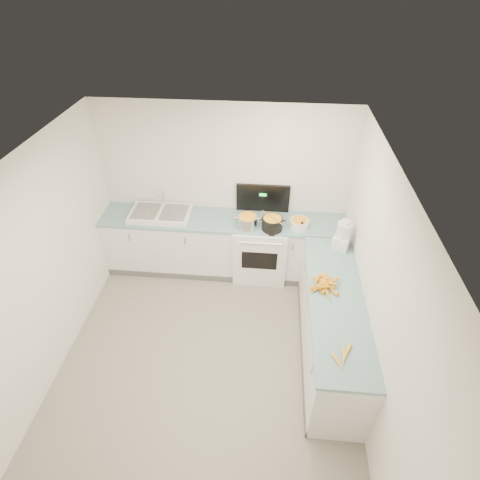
# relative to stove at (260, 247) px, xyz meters

# --- Properties ---
(floor) EXTENTS (3.50, 4.00, 0.00)m
(floor) POSITION_rel_stove_xyz_m (-0.55, -1.69, -0.47)
(floor) COLOR gray
(floor) RESTS_ON ground
(ceiling) EXTENTS (3.50, 4.00, 0.00)m
(ceiling) POSITION_rel_stove_xyz_m (-0.55, -1.69, 2.03)
(ceiling) COLOR white
(ceiling) RESTS_ON ground
(wall_back) EXTENTS (3.50, 0.00, 2.50)m
(wall_back) POSITION_rel_stove_xyz_m (-0.55, 0.31, 0.78)
(wall_back) COLOR white
(wall_back) RESTS_ON ground
(wall_left) EXTENTS (0.00, 4.00, 2.50)m
(wall_left) POSITION_rel_stove_xyz_m (-2.30, -1.69, 0.78)
(wall_left) COLOR white
(wall_left) RESTS_ON ground
(wall_right) EXTENTS (0.00, 4.00, 2.50)m
(wall_right) POSITION_rel_stove_xyz_m (1.20, -1.69, 0.78)
(wall_right) COLOR white
(wall_right) RESTS_ON ground
(counter_back) EXTENTS (3.50, 0.62, 0.94)m
(counter_back) POSITION_rel_stove_xyz_m (-0.55, 0.01, -0.00)
(counter_back) COLOR white
(counter_back) RESTS_ON ground
(counter_right) EXTENTS (0.62, 2.20, 0.94)m
(counter_right) POSITION_rel_stove_xyz_m (0.90, -1.39, -0.00)
(counter_right) COLOR white
(counter_right) RESTS_ON ground
(stove) EXTENTS (0.76, 0.65, 1.36)m
(stove) POSITION_rel_stove_xyz_m (0.00, 0.00, 0.00)
(stove) COLOR white
(stove) RESTS_ON ground
(sink) EXTENTS (0.86, 0.52, 0.31)m
(sink) POSITION_rel_stove_xyz_m (-1.45, 0.02, 0.50)
(sink) COLOR white
(sink) RESTS_ON counter_back
(steel_pot) EXTENTS (0.31, 0.31, 0.20)m
(steel_pot) POSITION_rel_stove_xyz_m (-0.19, -0.15, 0.55)
(steel_pot) COLOR silver
(steel_pot) RESTS_ON stove
(black_pot) EXTENTS (0.33, 0.33, 0.20)m
(black_pot) POSITION_rel_stove_xyz_m (0.15, -0.16, 0.55)
(black_pot) COLOR black
(black_pot) RESTS_ON stove
(wooden_spoon) EXTENTS (0.30, 0.33, 0.02)m
(wooden_spoon) POSITION_rel_stove_xyz_m (0.15, -0.16, 0.66)
(wooden_spoon) COLOR #AD7A47
(wooden_spoon) RESTS_ON black_pot
(mixing_bowl) EXTENTS (0.31, 0.31, 0.12)m
(mixing_bowl) POSITION_rel_stove_xyz_m (0.52, -0.09, 0.53)
(mixing_bowl) COLOR white
(mixing_bowl) RESTS_ON counter_back
(extract_bottle) EXTENTS (0.05, 0.05, 0.12)m
(extract_bottle) POSITION_rel_stove_xyz_m (0.55, -0.16, 0.53)
(extract_bottle) COLOR #593319
(extract_bottle) RESTS_ON counter_back
(spice_jar) EXTENTS (0.04, 0.04, 0.08)m
(spice_jar) POSITION_rel_stove_xyz_m (0.60, -0.14, 0.50)
(spice_jar) COLOR #E5B266
(spice_jar) RESTS_ON counter_back
(food_processor) EXTENTS (0.27, 0.30, 0.40)m
(food_processor) POSITION_rel_stove_xyz_m (1.04, -0.46, 0.64)
(food_processor) COLOR white
(food_processor) RESTS_ON counter_right
(carrot_pile) EXTENTS (0.36, 0.42, 0.09)m
(carrot_pile) POSITION_rel_stove_xyz_m (0.77, -1.22, 0.50)
(carrot_pile) COLOR orange
(carrot_pile) RESTS_ON counter_right
(peeled_carrots) EXTENTS (0.21, 0.31, 0.04)m
(peeled_carrots) POSITION_rel_stove_xyz_m (0.86, -2.15, 0.49)
(peeled_carrots) COLOR #FFAC26
(peeled_carrots) RESTS_ON counter_right
(peelings) EXTENTS (0.21, 0.22, 0.01)m
(peelings) POSITION_rel_stove_xyz_m (-1.65, -0.02, 0.54)
(peelings) COLOR tan
(peelings) RESTS_ON sink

